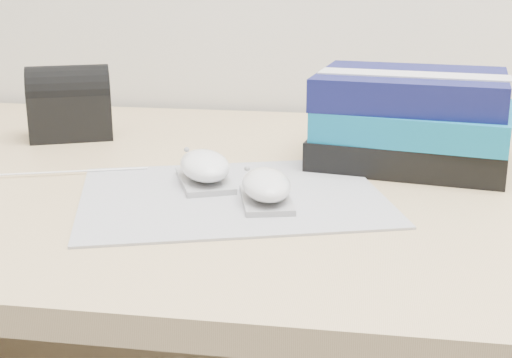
% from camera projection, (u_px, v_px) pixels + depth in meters
% --- Properties ---
extents(desk, '(1.60, 0.80, 0.73)m').
position_uv_depth(desk, '(337.00, 319.00, 1.04)').
color(desk, tan).
rests_on(desk, ground).
extents(mousepad, '(0.42, 0.37, 0.00)m').
position_uv_depth(mousepad, '(232.00, 196.00, 0.83)').
color(mousepad, gray).
rests_on(mousepad, desk).
extents(mouse_rear, '(0.10, 0.12, 0.05)m').
position_uv_depth(mouse_rear, '(205.00, 168.00, 0.87)').
color(mouse_rear, '#99999B').
rests_on(mouse_rear, mousepad).
extents(mouse_front, '(0.08, 0.11, 0.04)m').
position_uv_depth(mouse_front, '(266.00, 187.00, 0.80)').
color(mouse_front, gray).
rests_on(mouse_front, mousepad).
extents(usb_cable, '(0.18, 0.06, 0.00)m').
position_uv_depth(usb_cable, '(73.00, 172.00, 0.92)').
color(usb_cable, white).
rests_on(usb_cable, mousepad).
extents(book_stack, '(0.28, 0.24, 0.12)m').
position_uv_depth(book_stack, '(412.00, 119.00, 0.96)').
color(book_stack, black).
rests_on(book_stack, desk).
extents(pouch, '(0.15, 0.13, 0.11)m').
position_uv_depth(pouch, '(70.00, 103.00, 1.10)').
color(pouch, black).
rests_on(pouch, desk).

